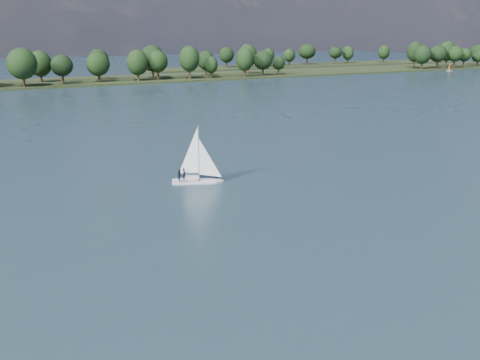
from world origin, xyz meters
The scene contains 6 objects.
ground centered at (0.00, 100.00, 0.00)m, with size 700.00×700.00×0.00m, color #233342.
far_shore centered at (0.00, 212.00, 0.00)m, with size 660.00×40.00×1.50m, color black.
far_shore_back centered at (160.00, 260.00, 0.00)m, with size 220.00×30.00×1.40m, color black.
sailboat centered at (-9.42, 49.16, 2.40)m, with size 6.72×4.21×8.58m.
dinghy_orange centered at (196.88, 186.51, 1.13)m, with size 3.02×1.23×4.80m.
treeline centered at (-11.86, 208.08, 8.02)m, with size 562.45×74.36×18.21m.
Camera 1 is at (-37.47, -17.64, 20.57)m, focal length 40.00 mm.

